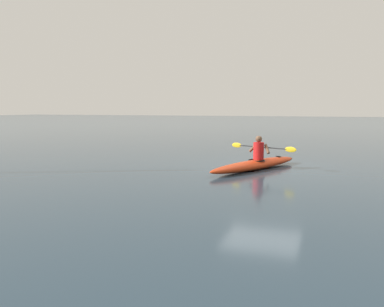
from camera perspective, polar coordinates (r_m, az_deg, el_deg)
The scene contains 3 objects.
ground_plane at distance 13.37m, azimuth 10.15°, elevation -2.01°, with size 160.00×160.00×0.00m, color #283D4C.
kayak at distance 12.96m, azimuth 9.13°, elevation -1.56°, with size 2.36×4.32×0.31m.
kayaker at distance 13.03m, azimuth 9.57°, elevation 0.62°, with size 2.29×1.05×0.77m.
Camera 1 is at (-2.24, 13.03, 1.98)m, focal length 37.24 mm.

